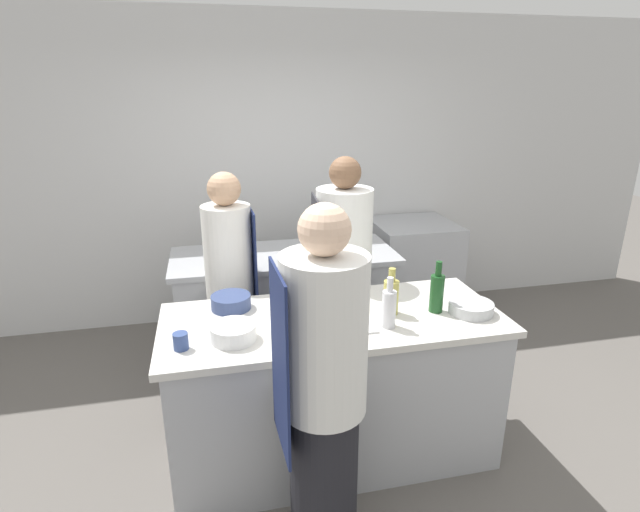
# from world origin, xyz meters

# --- Properties ---
(ground_plane) EXTENTS (16.00, 16.00, 0.00)m
(ground_plane) POSITION_xyz_m (0.00, 0.00, 0.00)
(ground_plane) COLOR #605B56
(wall_back) EXTENTS (8.00, 0.06, 2.80)m
(wall_back) POSITION_xyz_m (0.00, 2.13, 1.40)
(wall_back) COLOR silver
(wall_back) RESTS_ON ground_plane
(prep_counter) EXTENTS (1.95, 0.81, 0.92)m
(prep_counter) POSITION_xyz_m (0.00, 0.00, 0.46)
(prep_counter) COLOR #A8AAAF
(prep_counter) RESTS_ON ground_plane
(pass_counter) EXTENTS (1.75, 0.74, 0.92)m
(pass_counter) POSITION_xyz_m (-0.10, 1.18, 0.46)
(pass_counter) COLOR #A8AAAF
(pass_counter) RESTS_ON ground_plane
(oven_range) EXTENTS (0.75, 0.72, 0.95)m
(oven_range) POSITION_xyz_m (1.22, 1.72, 0.47)
(oven_range) COLOR #A8AAAF
(oven_range) RESTS_ON ground_plane
(chef_at_prep_near) EXTENTS (0.40, 0.38, 1.74)m
(chef_at_prep_near) POSITION_xyz_m (-0.21, -0.65, 0.87)
(chef_at_prep_near) COLOR black
(chef_at_prep_near) RESTS_ON ground_plane
(chef_at_stove) EXTENTS (0.34, 0.32, 1.65)m
(chef_at_stove) POSITION_xyz_m (-0.54, 0.74, 0.83)
(chef_at_stove) COLOR black
(chef_at_stove) RESTS_ON ground_plane
(chef_at_pass_far) EXTENTS (0.40, 0.38, 1.75)m
(chef_at_pass_far) POSITION_xyz_m (0.21, 0.57, 0.87)
(chef_at_pass_far) COLOR black
(chef_at_pass_far) RESTS_ON ground_plane
(bottle_olive_oil) EXTENTS (0.08, 0.08, 0.29)m
(bottle_olive_oil) POSITION_xyz_m (0.26, -0.18, 1.03)
(bottle_olive_oil) COLOR silver
(bottle_olive_oil) RESTS_ON prep_counter
(bottle_vinegar) EXTENTS (0.07, 0.07, 0.31)m
(bottle_vinegar) POSITION_xyz_m (-0.07, 0.24, 1.04)
(bottle_vinegar) COLOR #5B2319
(bottle_vinegar) RESTS_ON prep_counter
(bottle_wine) EXTENTS (0.08, 0.08, 0.31)m
(bottle_wine) POSITION_xyz_m (0.60, -0.06, 1.04)
(bottle_wine) COLOR #19471E
(bottle_wine) RESTS_ON prep_counter
(bottle_cooking_oil) EXTENTS (0.09, 0.09, 0.28)m
(bottle_cooking_oil) POSITION_xyz_m (0.33, -0.03, 1.03)
(bottle_cooking_oil) COLOR #B2A84C
(bottle_cooking_oil) RESTS_ON prep_counter
(bowl_mixing_large) EXTENTS (0.24, 0.24, 0.08)m
(bowl_mixing_large) POSITION_xyz_m (-0.57, -0.15, 0.96)
(bowl_mixing_large) COLOR white
(bowl_mixing_large) RESTS_ON prep_counter
(bowl_prep_small) EXTENTS (0.23, 0.23, 0.08)m
(bowl_prep_small) POSITION_xyz_m (-0.56, 0.24, 0.96)
(bowl_prep_small) COLOR navy
(bowl_prep_small) RESTS_ON prep_counter
(bowl_ceramic_blue) EXTENTS (0.26, 0.26, 0.07)m
(bowl_ceramic_blue) POSITION_xyz_m (0.79, -0.13, 0.95)
(bowl_ceramic_blue) COLOR #B7BABC
(bowl_ceramic_blue) RESTS_ON prep_counter
(cup) EXTENTS (0.08, 0.08, 0.09)m
(cup) POSITION_xyz_m (-0.83, -0.19, 0.96)
(cup) COLOR #33477F
(cup) RESTS_ON prep_counter
(cutting_board) EXTENTS (0.38, 0.22, 0.01)m
(cutting_board) POSITION_xyz_m (-0.00, -0.14, 0.93)
(cutting_board) COLOR white
(cutting_board) RESTS_ON prep_counter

